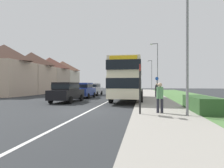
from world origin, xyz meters
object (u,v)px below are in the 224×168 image
object	(u,v)px
parked_car_black	(67,91)
pedestrian_walking_away	(157,89)
double_decker_bus	(128,78)
street_lamp_mid	(157,65)
cycle_route_sign	(157,85)
street_lamp_near	(185,34)
parked_car_silver	(93,89)
parked_car_blue	(84,90)
pedestrian_at_stop	(160,96)
street_lamp_far	(151,73)
bus_stop_sign	(140,85)

from	to	relation	value
parked_car_black	pedestrian_walking_away	bearing A→B (deg)	37.45
double_decker_bus	street_lamp_mid	world-z (taller)	street_lamp_mid
cycle_route_sign	street_lamp_mid	bearing A→B (deg)	85.86
street_lamp_near	street_lamp_mid	bearing A→B (deg)	89.58
double_decker_bus	parked_car_silver	xyz separation A→B (m)	(-5.49, 7.43, -1.20)
parked_car_blue	pedestrian_at_stop	world-z (taller)	parked_car_blue
cycle_route_sign	street_lamp_mid	distance (m)	4.64
street_lamp_far	parked_car_silver	bearing A→B (deg)	-113.97
street_lamp_near	street_lamp_far	world-z (taller)	street_lamp_far
pedestrian_walking_away	parked_car_black	bearing A→B (deg)	-142.55
double_decker_bus	parked_car_blue	world-z (taller)	double_decker_bus
bus_stop_sign	street_lamp_mid	bearing A→B (deg)	83.29
pedestrian_at_stop	street_lamp_far	xyz separation A→B (m)	(1.23, 35.81, 3.21)
pedestrian_at_stop	street_lamp_near	xyz separation A→B (m)	(1.09, -0.59, 2.99)
pedestrian_at_stop	double_decker_bus	bearing A→B (deg)	105.25
parked_car_blue	pedestrian_at_stop	size ratio (longest dim) A/B	2.37
double_decker_bus	parked_car_black	world-z (taller)	double_decker_bus
bus_stop_sign	cycle_route_sign	bearing A→B (deg)	82.69
cycle_route_sign	street_lamp_near	size ratio (longest dim) A/B	0.37
street_lamp_near	pedestrian_walking_away	bearing A→B (deg)	91.65
pedestrian_walking_away	street_lamp_mid	distance (m)	7.30
parked_car_black	parked_car_blue	bearing A→B (deg)	90.27
parked_car_black	parked_car_silver	world-z (taller)	parked_car_black
pedestrian_at_stop	street_lamp_mid	bearing A→B (deg)	86.20
pedestrian_at_stop	pedestrian_walking_away	bearing A→B (deg)	86.55
pedestrian_at_stop	street_lamp_far	bearing A→B (deg)	88.04
double_decker_bus	parked_car_black	distance (m)	5.93
parked_car_black	parked_car_blue	size ratio (longest dim) A/B	1.11
pedestrian_at_stop	cycle_route_sign	xyz separation A→B (m)	(0.97, 14.86, 0.45)
parked_car_blue	street_lamp_near	world-z (taller)	street_lamp_near
pedestrian_walking_away	street_lamp_far	distance (m)	24.03
parked_car_blue	cycle_route_sign	bearing A→B (deg)	26.15
pedestrian_walking_away	street_lamp_near	bearing A→B (deg)	-88.35
parked_car_blue	street_lamp_far	size ratio (longest dim) A/B	0.54
parked_car_black	cycle_route_sign	xyz separation A→B (m)	(8.45, 9.14, 0.48)
double_decker_bus	bus_stop_sign	xyz separation A→B (m)	(1.24, -8.72, -0.60)
parked_car_silver	street_lamp_mid	xyz separation A→B (m)	(8.96, 2.77, 3.43)
parked_car_silver	bus_stop_sign	world-z (taller)	bus_stop_sign
parked_car_blue	bus_stop_sign	size ratio (longest dim) A/B	1.52
parked_car_black	pedestrian_walking_away	distance (m)	10.33
bus_stop_sign	parked_car_blue	bearing A→B (deg)	120.15
parked_car_black	pedestrian_at_stop	distance (m)	9.42
bus_stop_sign	pedestrian_walking_away	bearing A→B (deg)	82.14
parked_car_silver	bus_stop_sign	xyz separation A→B (m)	(6.73, -16.16, 0.60)
cycle_route_sign	street_lamp_near	world-z (taller)	street_lamp_near
street_lamp_far	pedestrian_walking_away	bearing A→B (deg)	-91.21
double_decker_bus	street_lamp_far	world-z (taller)	street_lamp_far
parked_car_silver	parked_car_blue	bearing A→B (deg)	-87.36
double_decker_bus	pedestrian_at_stop	xyz separation A→B (m)	(2.25, -8.23, -1.17)
parked_car_silver	street_lamp_mid	distance (m)	9.99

